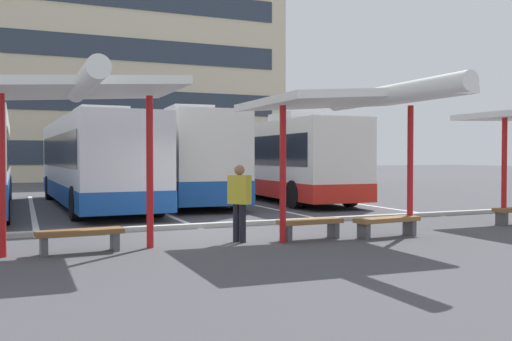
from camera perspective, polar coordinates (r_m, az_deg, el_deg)
The scene contains 16 objects.
ground_plane at distance 13.66m, azimuth -4.60°, elevation -6.33°, with size 160.00×160.00×0.00m, color #47474C.
terminal_building at distance 50.76m, azimuth -17.89°, elevation 10.17°, with size 31.97×16.03×21.90m.
coach_bus_1 at distance 21.33m, azimuth -16.12°, elevation 0.82°, with size 3.10×12.15×3.50m.
coach_bus_2 at distance 22.78m, azimuth -7.60°, elevation 1.16°, with size 3.03×10.87×3.73m.
coach_bus_3 at distance 23.50m, azimuth 2.69°, elevation 0.99°, with size 2.70×10.46×3.55m.
lane_stripe_1 at distance 20.73m, azimuth -21.76°, elevation -3.75°, with size 0.16×14.00×0.01m, color white.
lane_stripe_2 at distance 21.15m, azimuth -11.15°, elevation -3.57°, with size 0.16×14.00×0.01m, color white.
lane_stripe_3 at distance 22.24m, azimuth -1.27°, elevation -3.29°, with size 0.16×14.00×0.01m, color white.
lane_stripe_4 at distance 23.93m, azimuth 7.44°, elevation -2.97°, with size 0.16×14.00×0.01m, color white.
waiting_shelter_1 at distance 11.08m, azimuth -17.46°, elevation 7.62°, with size 3.73×4.49×3.33m.
bench_2 at distance 11.29m, azimuth -17.43°, elevation -6.33°, with size 1.64×0.55×0.45m.
waiting_shelter_2 at distance 12.60m, azimuth 10.22°, elevation 6.92°, with size 4.33×5.33×3.35m.
bench_3 at distance 12.58m, azimuth 5.53°, elevation -5.49°, with size 1.52×0.48×0.45m.
bench_4 at distance 13.23m, azimuth 13.18°, elevation -5.16°, with size 1.69×0.58×0.45m.
platform_kerb at distance 14.57m, azimuth -5.79°, elevation -5.61°, with size 44.00×0.24×0.12m, color #ADADA8.
waiting_passenger_0 at distance 12.06m, azimuth -1.69°, elevation -2.76°, with size 0.46×0.52×1.67m.
Camera 1 is at (-4.18, -12.87, 1.86)m, focal length 39.38 mm.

